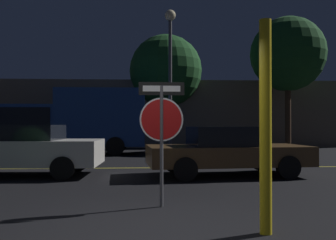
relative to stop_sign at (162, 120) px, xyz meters
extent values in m
plane|color=black|center=(-0.31, -1.61, -1.47)|extent=(260.00, 260.00, 0.00)
cube|color=gold|center=(-0.31, 5.68, -1.47)|extent=(40.90, 0.12, 0.01)
cylinder|color=#4C4C51|center=(0.00, 0.00, -0.45)|extent=(0.06, 0.06, 2.05)
cylinder|color=white|center=(0.00, 0.00, 0.00)|extent=(0.74, 0.03, 0.74)
cylinder|color=#B71414|center=(0.00, 0.00, 0.00)|extent=(0.69, 0.04, 0.69)
cube|color=black|center=(0.00, 0.00, 0.53)|extent=(0.78, 0.04, 0.22)
cube|color=white|center=(0.00, 0.00, 0.53)|extent=(0.64, 0.05, 0.10)
cylinder|color=yellow|center=(1.27, -1.64, -0.10)|extent=(0.15, 0.15, 2.74)
cube|color=silver|center=(-3.60, 4.06, -0.84)|extent=(4.17, 1.98, 0.67)
cube|color=black|center=(-3.48, 4.06, -0.29)|extent=(1.69, 1.65, 0.41)
cylinder|color=black|center=(-2.35, 3.13, -1.17)|extent=(0.61, 0.22, 0.60)
cylinder|color=black|center=(-2.30, 4.92, -1.17)|extent=(0.61, 0.22, 0.60)
cube|color=brown|center=(1.93, 3.77, -0.91)|extent=(4.45, 2.26, 0.52)
cube|color=black|center=(1.80, 3.76, -0.40)|extent=(1.86, 1.77, 0.52)
cylinder|color=black|center=(3.18, 4.79, -1.17)|extent=(0.62, 0.25, 0.60)
cylinder|color=black|center=(3.34, 2.99, -1.17)|extent=(0.62, 0.25, 0.60)
cylinder|color=black|center=(0.52, 4.56, -1.17)|extent=(0.62, 0.25, 0.60)
cylinder|color=black|center=(0.68, 2.75, -1.17)|extent=(0.62, 0.25, 0.60)
sphere|color=#F4EFCC|center=(4.05, 4.55, -0.89)|extent=(0.14, 0.14, 0.14)
sphere|color=#F4EFCC|center=(4.16, 3.38, -0.89)|extent=(0.14, 0.14, 0.14)
cube|color=navy|center=(-5.65, 11.47, -0.12)|extent=(2.49, 2.15, 1.91)
cube|color=black|center=(-5.65, 11.47, 0.26)|extent=(2.24, 2.19, 0.84)
cube|color=navy|center=(-2.39, 11.49, 0.25)|extent=(4.05, 2.29, 2.65)
cylinder|color=black|center=(-5.57, 10.38, -1.05)|extent=(0.84, 0.29, 0.84)
cylinder|color=black|center=(-5.59, 12.56, -1.05)|extent=(0.84, 0.29, 0.84)
cylinder|color=black|center=(-1.67, 10.41, -1.05)|extent=(0.84, 0.29, 0.84)
cylinder|color=black|center=(-1.68, 12.59, -1.05)|extent=(0.84, 0.29, 0.84)
cylinder|color=#4C4C51|center=(0.83, 11.16, 1.67)|extent=(0.16, 0.16, 6.27)
sphere|color=#F9E5B2|center=(0.83, 11.16, 5.06)|extent=(0.52, 0.52, 0.52)
cylinder|color=#422D1E|center=(0.87, 16.20, 0.06)|extent=(0.32, 0.32, 3.06)
sphere|color=#19471E|center=(0.87, 16.20, 3.16)|extent=(4.37, 4.37, 4.37)
cylinder|color=#422D1E|center=(7.58, 14.06, 0.45)|extent=(0.32, 0.32, 3.84)
sphere|color=#19471E|center=(7.58, 14.06, 3.86)|extent=(4.14, 4.14, 4.14)
cube|color=#6B5B4C|center=(-1.30, 18.20, 0.57)|extent=(27.25, 4.36, 4.08)
camera|label=1|loc=(-0.24, -6.33, -0.08)|focal=40.00mm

